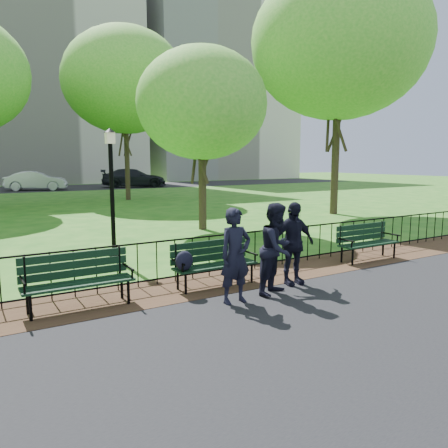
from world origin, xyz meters
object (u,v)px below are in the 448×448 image
park_bench_main (204,259)px  park_bench_left_a (77,274)px  person_mid (277,249)px  sedan_dark (134,178)px  tree_far_e (125,81)px  person_left (235,256)px  person_right (293,243)px  tree_mid_e (340,43)px  lamppost (112,189)px  park_bench_right_a (366,238)px  tree_near_e (202,104)px  sedan_silver (36,181)px

park_bench_main → park_bench_left_a: 2.38m
person_mid → sedan_dark: bearing=49.7°
tree_far_e → person_left: tree_far_e is taller
tree_far_e → sedan_dark: 14.38m
person_mid → park_bench_left_a: bearing=136.8°
person_right → sedan_dark: sedan_dark is taller
park_bench_left_a → tree_mid_e: tree_mid_e is taller
lamppost → tree_far_e: bearing=69.7°
park_bench_right_a → tree_mid_e: tree_mid_e is taller
tree_near_e → person_left: bearing=-114.7°
person_left → person_mid: bearing=2.5°
park_bench_main → park_bench_left_a: (-2.38, 0.10, 0.00)m
sedan_silver → sedan_dark: size_ratio=0.82×
park_bench_main → tree_far_e: (5.19, 19.34, 6.68)m
person_mid → person_right: (0.65, 0.32, -0.02)m
person_right → sedan_dark: (8.26, 32.01, 0.01)m
park_bench_left_a → lamppost: 3.84m
tree_near_e → sedan_silver: size_ratio=1.34×
park_bench_left_a → sedan_dark: (12.28, 31.22, 0.27)m
park_bench_left_a → tree_near_e: size_ratio=0.28×
person_left → sedan_silver: size_ratio=0.35×
tree_near_e → tree_far_e: tree_far_e is taller
park_bench_left_a → person_left: 2.69m
tree_far_e → sedan_dark: (4.71, 11.98, -6.41)m
lamppost → sedan_dark: size_ratio=0.56×
tree_mid_e → person_left: 15.31m
person_mid → sedan_dark: person_mid is taller
tree_far_e → park_bench_left_a: bearing=-111.5°
park_bench_left_a → sedan_dark: bearing=68.7°
tree_near_e → person_mid: bearing=-108.6°
park_bench_left_a → person_mid: bearing=-18.1°
park_bench_main → lamppost: bearing=102.4°
park_bench_left_a → tree_mid_e: 16.67m
lamppost → park_bench_right_a: bearing=-32.0°
lamppost → person_mid: bearing=-68.6°
park_bench_left_a → sedan_dark: 33.55m
park_bench_main → person_mid: bearing=-45.7°
lamppost → tree_far_e: (5.92, 15.98, 5.49)m
tree_mid_e → person_right: 14.00m
person_left → person_right: person_left is taller
lamppost → person_right: size_ratio=1.96×
park_bench_right_a → person_left: bearing=-166.3°
person_mid → sedan_silver: 32.44m
park_bench_main → tree_near_e: 8.31m
park_bench_main → park_bench_right_a: 4.61m
sedan_silver → tree_near_e: bearing=-158.4°
tree_mid_e → sedan_dark: bearing=92.4°
lamppost → tree_far_e: size_ratio=0.31×
sedan_dark → sedan_silver: bearing=107.0°
tree_near_e → sedan_dark: tree_near_e is taller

